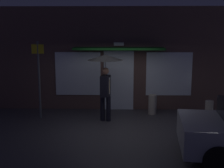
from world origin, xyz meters
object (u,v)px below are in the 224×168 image
object	(u,v)px
street_sign_post	(39,76)
sidewalk_bollard	(152,104)
person_with_umbrella	(105,70)
sidewalk_bollard_2	(209,110)

from	to	relation	value
street_sign_post	sidewalk_bollard	size ratio (longest dim) A/B	3.71
person_with_umbrella	sidewalk_bollard	world-z (taller)	person_with_umbrella
street_sign_post	sidewalk_bollard_2	bearing A→B (deg)	-0.49
street_sign_post	sidewalk_bollard_2	distance (m)	5.76
sidewalk_bollard_2	street_sign_post	bearing A→B (deg)	179.51
street_sign_post	sidewalk_bollard	distance (m)	4.04
sidewalk_bollard_2	sidewalk_bollard	bearing A→B (deg)	161.18
street_sign_post	sidewalk_bollard_2	xyz separation A→B (m)	(5.65, -0.05, -1.14)
person_with_umbrella	sidewalk_bollard	distance (m)	2.26
person_with_umbrella	sidewalk_bollard	bearing A→B (deg)	129.81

